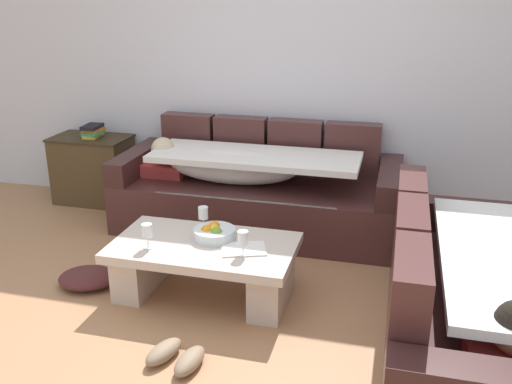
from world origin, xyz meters
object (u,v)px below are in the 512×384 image
object	(u,v)px
open_magazine	(244,249)
side_cabinet	(93,169)
couch_along_wall	(254,191)
coffee_table	(205,263)
pair_of_shoes	(176,356)
couch_near_window	(474,312)
wine_glass_near_left	(147,232)
book_stack_on_cabinet	(93,131)
wine_glass_far_back	(203,214)
crumpled_garment	(88,278)
fruit_bowl	(214,233)
wine_glass_near_right	(243,239)

from	to	relation	value
open_magazine	side_cabinet	xyz separation A→B (m)	(-1.91, 1.45, -0.06)
couch_along_wall	coffee_table	xyz separation A→B (m)	(-0.02, -1.20, -0.09)
couch_along_wall	pair_of_shoes	distance (m)	1.96
couch_near_window	open_magazine	bearing A→B (deg)	76.26
couch_along_wall	coffee_table	bearing A→B (deg)	-90.93
couch_near_window	wine_glass_near_left	distance (m)	1.98
open_magazine	book_stack_on_cabinet	bearing A→B (deg)	122.05
couch_along_wall	book_stack_on_cabinet	size ratio (longest dim) A/B	10.15
wine_glass_far_back	couch_near_window	bearing A→B (deg)	-18.53
couch_near_window	side_cabinet	size ratio (longest dim) A/B	2.77
couch_near_window	book_stack_on_cabinet	size ratio (longest dim) A/B	8.62
coffee_table	side_cabinet	distance (m)	2.16
couch_near_window	open_magazine	distance (m)	1.40
wine_glass_near_left	crumpled_garment	size ratio (longest dim) A/B	0.42
fruit_bowl	wine_glass_near_right	distance (m)	0.33
book_stack_on_cabinet	pair_of_shoes	size ratio (longest dim) A/B	0.67
wine_glass_far_back	couch_along_wall	bearing A→B (deg)	84.38
wine_glass_near_right	crumpled_garment	bearing A→B (deg)	179.23
fruit_bowl	wine_glass_far_back	distance (m)	0.19
coffee_table	pair_of_shoes	xyz separation A→B (m)	(0.09, -0.74, -0.19)
wine_glass_far_back	book_stack_on_cabinet	distance (m)	1.95
fruit_bowl	couch_near_window	bearing A→B (deg)	-15.73
coffee_table	open_magazine	xyz separation A→B (m)	(0.28, -0.03, 0.15)
fruit_bowl	wine_glass_near_left	xyz separation A→B (m)	(-0.36, -0.25, 0.07)
open_magazine	side_cabinet	size ratio (longest dim) A/B	0.39
fruit_bowl	wine_glass_near_right	bearing A→B (deg)	-37.32
fruit_bowl	pair_of_shoes	bearing A→B (deg)	-86.17
pair_of_shoes	wine_glass_far_back	bearing A→B (deg)	100.16
couch_along_wall	pair_of_shoes	xyz separation A→B (m)	(0.08, -1.94, -0.29)
coffee_table	wine_glass_far_back	bearing A→B (deg)	109.82
book_stack_on_cabinet	coffee_table	bearing A→B (deg)	-41.82
wine_glass_far_back	open_magazine	xyz separation A→B (m)	(0.36, -0.24, -0.11)
book_stack_on_cabinet	side_cabinet	bearing A→B (deg)	-179.24
open_magazine	crumpled_garment	xyz separation A→B (m)	(-1.11, -0.06, -0.33)
fruit_bowl	wine_glass_near_left	world-z (taller)	wine_glass_near_left
side_cabinet	crumpled_garment	world-z (taller)	side_cabinet
couch_along_wall	side_cabinet	distance (m)	1.66
side_cabinet	book_stack_on_cabinet	xyz separation A→B (m)	(0.04, 0.00, 0.38)
book_stack_on_cabinet	pair_of_shoes	distance (m)	2.82
couch_along_wall	couch_near_window	distance (m)	2.25
book_stack_on_cabinet	pair_of_shoes	bearing A→B (deg)	-52.13
couch_near_window	side_cabinet	bearing A→B (deg)	61.35
wine_glass_near_right	pair_of_shoes	distance (m)	0.81
couch_near_window	side_cabinet	world-z (taller)	couch_near_window
couch_near_window	pair_of_shoes	world-z (taller)	couch_near_window
coffee_table	wine_glass_near_right	size ratio (longest dim) A/B	7.23
wine_glass_far_back	crumpled_garment	bearing A→B (deg)	-157.80
fruit_bowl	wine_glass_far_back	xyz separation A→B (m)	(-0.12, 0.12, 0.07)
side_cabinet	crumpled_garment	distance (m)	1.73
couch_near_window	wine_glass_far_back	bearing A→B (deg)	71.47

